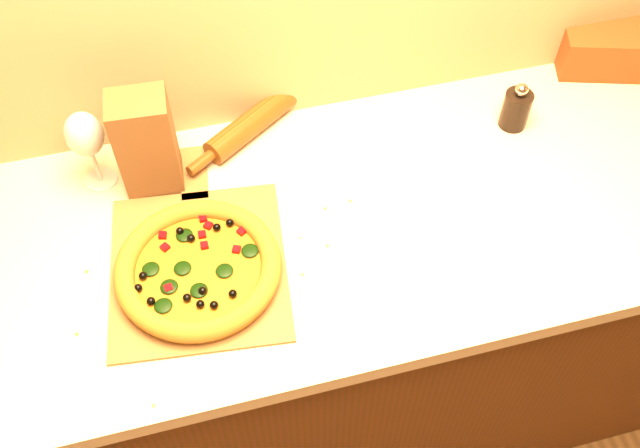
# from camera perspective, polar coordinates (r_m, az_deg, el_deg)

# --- Properties ---
(cabinet) EXTENTS (2.80, 0.65, 0.86)m
(cabinet) POSITION_cam_1_polar(r_m,az_deg,el_deg) (1.84, -0.20, -8.74)
(cabinet) COLOR #4E2D10
(cabinet) RESTS_ON ground
(countertop) EXTENTS (2.84, 0.68, 0.04)m
(countertop) POSITION_cam_1_polar(r_m,az_deg,el_deg) (1.46, -0.25, -0.32)
(countertop) COLOR beige
(countertop) RESTS_ON cabinet
(pizza_peel) EXTENTS (0.37, 0.52, 0.01)m
(pizza_peel) POSITION_cam_1_polar(r_m,az_deg,el_deg) (1.40, -9.71, -2.90)
(pizza_peel) COLOR brown
(pizza_peel) RESTS_ON countertop
(pizza) EXTENTS (0.31, 0.31, 0.04)m
(pizza) POSITION_cam_1_polar(r_m,az_deg,el_deg) (1.36, -9.70, -3.53)
(pizza) COLOR #B97A2E
(pizza) RESTS_ON pizza_peel
(bottle_cap) EXTENTS (0.04, 0.04, 0.01)m
(bottle_cap) POSITION_cam_1_polar(r_m,az_deg,el_deg) (1.33, -9.85, -7.43)
(bottle_cap) COLOR black
(bottle_cap) RESTS_ON countertop
(pepper_grinder) EXTENTS (0.06, 0.06, 0.12)m
(pepper_grinder) POSITION_cam_1_polar(r_m,az_deg,el_deg) (1.65, 15.42, 8.90)
(pepper_grinder) COLOR black
(pepper_grinder) RESTS_ON countertop
(rolling_pin) EXTENTS (0.35, 0.25, 0.06)m
(rolling_pin) POSITION_cam_1_polar(r_m,az_deg,el_deg) (1.60, -5.02, 8.39)
(rolling_pin) COLOR #5C2E0F
(rolling_pin) RESTS_ON countertop
(wine_glass) EXTENTS (0.08, 0.08, 0.19)m
(wine_glass) POSITION_cam_1_polar(r_m,az_deg,el_deg) (1.48, -18.29, 6.68)
(wine_glass) COLOR silver
(wine_glass) RESTS_ON countertop
(paper_bag) EXTENTS (0.12, 0.10, 0.23)m
(paper_bag) POSITION_cam_1_polar(r_m,az_deg,el_deg) (1.46, -13.73, 6.28)
(paper_bag) COLOR brown
(paper_bag) RESTS_ON countertop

